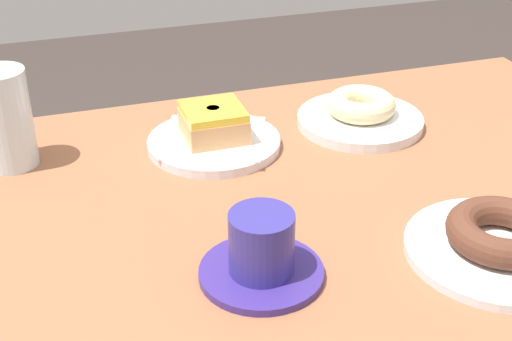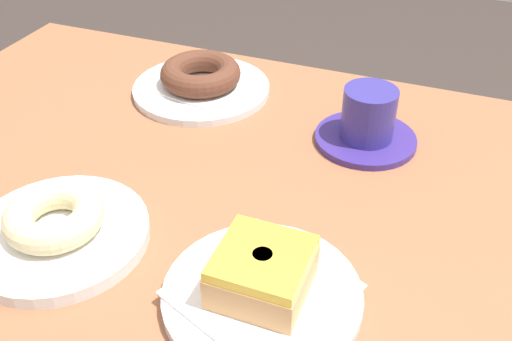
{
  "view_description": "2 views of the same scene",
  "coord_description": "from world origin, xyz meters",
  "px_view_note": "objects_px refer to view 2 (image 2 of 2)",
  "views": [
    {
      "loc": [
        -0.3,
        -0.75,
        1.22
      ],
      "look_at": [
        -0.05,
        0.01,
        0.78
      ],
      "focal_mm": 50.01,
      "sensor_mm": 36.0,
      "label": 1
    },
    {
      "loc": [
        -0.2,
        0.51,
        1.18
      ],
      "look_at": [
        -0.0,
        0.02,
        0.79
      ],
      "focal_mm": 40.71,
      "sensor_mm": 36.0,
      "label": 2
    }
  ],
  "objects_px": {
    "donut_glazed_square": "(262,272)",
    "plate_sugar_ring": "(59,235)",
    "donut_chocolate_ring": "(201,74)",
    "donut_sugar_ring": "(54,216)",
    "coffee_cup": "(368,121)",
    "plate_glazed_square": "(262,296)",
    "plate_chocolate_ring": "(201,89)"
  },
  "relations": [
    {
      "from": "plate_glazed_square",
      "to": "plate_sugar_ring",
      "type": "distance_m",
      "value": 0.24
    },
    {
      "from": "plate_sugar_ring",
      "to": "coffee_cup",
      "type": "distance_m",
      "value": 0.41
    },
    {
      "from": "plate_sugar_ring",
      "to": "donut_sugar_ring",
      "type": "distance_m",
      "value": 0.03
    },
    {
      "from": "plate_sugar_ring",
      "to": "coffee_cup",
      "type": "bearing_deg",
      "value": -130.56
    },
    {
      "from": "plate_glazed_square",
      "to": "plate_chocolate_ring",
      "type": "bearing_deg",
      "value": -56.66
    },
    {
      "from": "donut_glazed_square",
      "to": "plate_chocolate_ring",
      "type": "distance_m",
      "value": 0.43
    },
    {
      "from": "donut_chocolate_ring",
      "to": "donut_sugar_ring",
      "type": "bearing_deg",
      "value": 90.13
    },
    {
      "from": "plate_glazed_square",
      "to": "plate_chocolate_ring",
      "type": "relative_size",
      "value": 0.92
    },
    {
      "from": "donut_glazed_square",
      "to": "plate_sugar_ring",
      "type": "xyz_separation_m",
      "value": [
        0.24,
        0.0,
        -0.03
      ]
    },
    {
      "from": "donut_chocolate_ring",
      "to": "donut_sugar_ring",
      "type": "relative_size",
      "value": 1.16
    },
    {
      "from": "plate_chocolate_ring",
      "to": "plate_sugar_ring",
      "type": "height_order",
      "value": "plate_sugar_ring"
    },
    {
      "from": "plate_chocolate_ring",
      "to": "donut_glazed_square",
      "type": "bearing_deg",
      "value": 123.34
    },
    {
      "from": "plate_chocolate_ring",
      "to": "plate_sugar_ring",
      "type": "distance_m",
      "value": 0.36
    },
    {
      "from": "plate_chocolate_ring",
      "to": "coffee_cup",
      "type": "bearing_deg",
      "value": 170.13
    },
    {
      "from": "donut_sugar_ring",
      "to": "coffee_cup",
      "type": "relative_size",
      "value": 0.77
    },
    {
      "from": "donut_sugar_ring",
      "to": "plate_sugar_ring",
      "type": "bearing_deg",
      "value": 0.0
    },
    {
      "from": "donut_glazed_square",
      "to": "donut_sugar_ring",
      "type": "distance_m",
      "value": 0.24
    },
    {
      "from": "plate_chocolate_ring",
      "to": "donut_chocolate_ring",
      "type": "distance_m",
      "value": 0.03
    },
    {
      "from": "donut_glazed_square",
      "to": "donut_chocolate_ring",
      "type": "xyz_separation_m",
      "value": [
        0.24,
        -0.36,
        -0.01
      ]
    },
    {
      "from": "plate_chocolate_ring",
      "to": "donut_chocolate_ring",
      "type": "relative_size",
      "value": 1.71
    },
    {
      "from": "coffee_cup",
      "to": "plate_sugar_ring",
      "type": "bearing_deg",
      "value": 49.44
    },
    {
      "from": "plate_glazed_square",
      "to": "coffee_cup",
      "type": "relative_size",
      "value": 1.42
    },
    {
      "from": "plate_chocolate_ring",
      "to": "plate_sugar_ring",
      "type": "xyz_separation_m",
      "value": [
        -0.0,
        0.36,
        0.0
      ]
    },
    {
      "from": "donut_chocolate_ring",
      "to": "donut_sugar_ring",
      "type": "xyz_separation_m",
      "value": [
        -0.0,
        0.36,
        0.0
      ]
    },
    {
      "from": "donut_glazed_square",
      "to": "plate_sugar_ring",
      "type": "distance_m",
      "value": 0.24
    },
    {
      "from": "plate_glazed_square",
      "to": "donut_chocolate_ring",
      "type": "relative_size",
      "value": 1.58
    },
    {
      "from": "donut_glazed_square",
      "to": "plate_sugar_ring",
      "type": "relative_size",
      "value": 0.44
    },
    {
      "from": "donut_glazed_square",
      "to": "donut_chocolate_ring",
      "type": "distance_m",
      "value": 0.43
    },
    {
      "from": "donut_chocolate_ring",
      "to": "plate_sugar_ring",
      "type": "bearing_deg",
      "value": 90.13
    },
    {
      "from": "plate_glazed_square",
      "to": "donut_sugar_ring",
      "type": "xyz_separation_m",
      "value": [
        0.24,
        0.0,
        0.03
      ]
    },
    {
      "from": "plate_chocolate_ring",
      "to": "donut_chocolate_ring",
      "type": "xyz_separation_m",
      "value": [
        0.0,
        0.0,
        0.03
      ]
    },
    {
      "from": "plate_chocolate_ring",
      "to": "coffee_cup",
      "type": "xyz_separation_m",
      "value": [
        -0.27,
        0.05,
        0.03
      ]
    }
  ]
}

